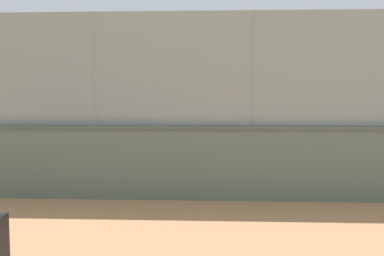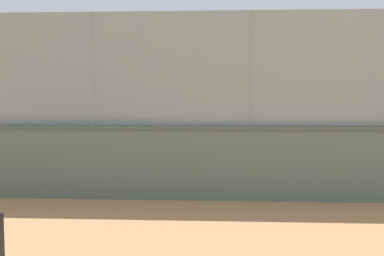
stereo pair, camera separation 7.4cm
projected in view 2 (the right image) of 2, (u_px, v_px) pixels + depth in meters
ground_plane at (220, 139)px, 20.57m from camera, size 260.00×260.00×0.00m
perimeter_wall at (330, 163)px, 8.84m from camera, size 29.50×1.25×1.51m
fence_panel_on_wall at (332, 68)px, 8.69m from camera, size 28.97×0.87×2.29m
player_crossing_court at (196, 120)px, 19.08m from camera, size 0.72×1.11×1.66m
player_at_service_line at (128, 127)px, 16.98m from camera, size 0.67×0.97×1.47m
sports_ball at (198, 148)px, 16.81m from camera, size 0.12×0.12×0.12m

